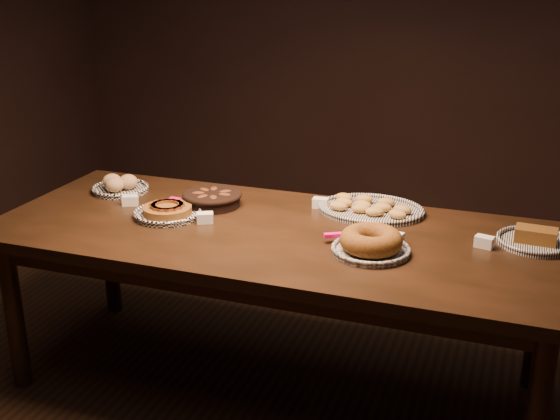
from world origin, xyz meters
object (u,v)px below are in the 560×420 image
(buffet_table, at_px, (276,246))
(bundt_cake_plate, at_px, (371,243))
(madeleine_platter, at_px, (370,208))
(apple_tart_plate, at_px, (168,212))

(buffet_table, xyz_separation_m, bundt_cake_plate, (0.43, -0.11, 0.11))
(buffet_table, height_order, madeleine_platter, madeleine_platter)
(apple_tart_plate, height_order, bundt_cake_plate, bundt_cake_plate)
(buffet_table, bearing_deg, apple_tart_plate, -179.15)
(buffet_table, distance_m, madeleine_platter, 0.48)
(apple_tart_plate, bearing_deg, buffet_table, 9.43)
(apple_tart_plate, distance_m, bundt_cake_plate, 0.93)
(madeleine_platter, bearing_deg, buffet_table, -121.69)
(buffet_table, height_order, bundt_cake_plate, bundt_cake_plate)
(bundt_cake_plate, bearing_deg, buffet_table, -172.95)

